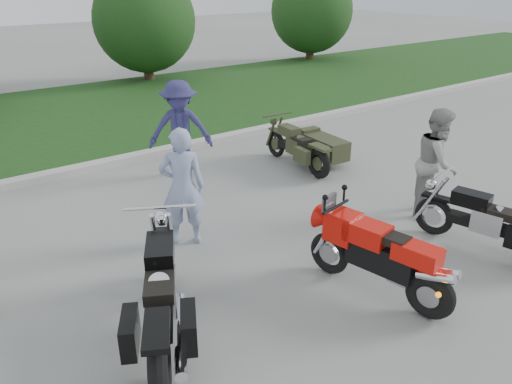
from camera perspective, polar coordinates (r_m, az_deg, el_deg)
ground at (r=6.62m, az=7.83°, el=-11.02°), size 80.00×80.00×0.00m
curb at (r=11.17m, az=-14.00°, el=3.82°), size 60.00×0.30×0.15m
grass_strip at (r=14.94m, az=-20.46°, el=8.01°), size 60.00×8.00×0.14m
tree_mid_right at (r=19.08m, az=-12.64°, el=18.55°), size 3.60×3.60×4.00m
tree_far_right at (r=23.55m, az=6.38°, el=19.84°), size 3.60×3.60×4.00m
sportbike_red at (r=6.37m, az=14.13°, el=-7.06°), size 0.61×2.02×0.96m
cruiser_left at (r=5.60m, az=-10.69°, el=-12.20°), size 1.36×2.32×0.98m
cruiser_right at (r=7.94m, az=25.60°, el=-3.48°), size 0.71×2.17×0.84m
cruiser_sidecar at (r=10.60m, az=6.57°, el=5.07°), size 1.11×2.11×0.81m
person_stripe at (r=7.31m, az=-8.40°, el=0.55°), size 0.78×0.70×1.80m
person_grey at (r=8.72m, az=19.97°, el=3.21°), size 1.09×1.00×1.80m
person_denim at (r=9.88m, az=-8.66°, el=7.06°), size 1.43×1.24×1.91m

